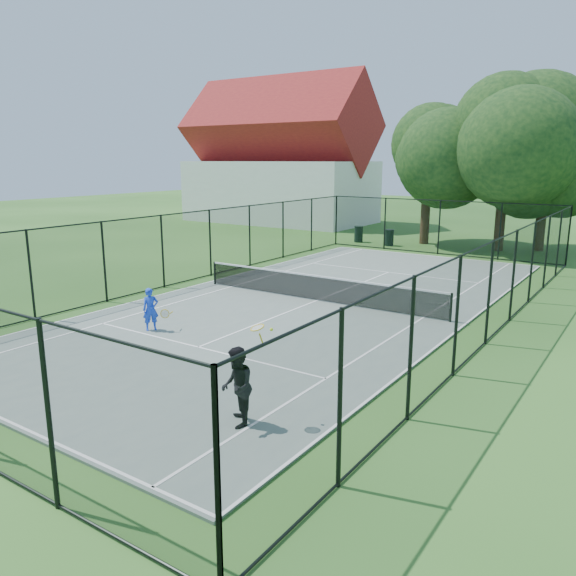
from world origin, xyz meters
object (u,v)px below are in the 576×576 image
Objects in this scene: tennis_net at (317,287)px; trash_bin_right at (389,238)px; player_blue at (151,309)px; trash_bin_left at (359,234)px; player_black at (237,387)px.

tennis_net is 14.81m from trash_bin_right.
player_blue is (1.25, -20.37, 0.21)m from trash_bin_right.
trash_bin_right is (2.25, -0.33, -0.01)m from trash_bin_left.
trash_bin_left is at bearing 171.58° from trash_bin_right.
tennis_net is 10.16× the size of trash_bin_right.
trash_bin_left is at bearing 99.60° from player_blue.
player_blue is 0.65× the size of player_black.
player_black is (7.41, -23.80, 0.36)m from trash_bin_right.
player_black reaches higher than player_blue.
player_black reaches higher than trash_bin_left.
player_blue reaches higher than trash_bin_right.
tennis_net reaches higher than trash_bin_right.
trash_bin_left is (-5.80, 14.72, -0.06)m from tennis_net.
tennis_net is 9.91× the size of trash_bin_left.
tennis_net is 6.42m from player_blue.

